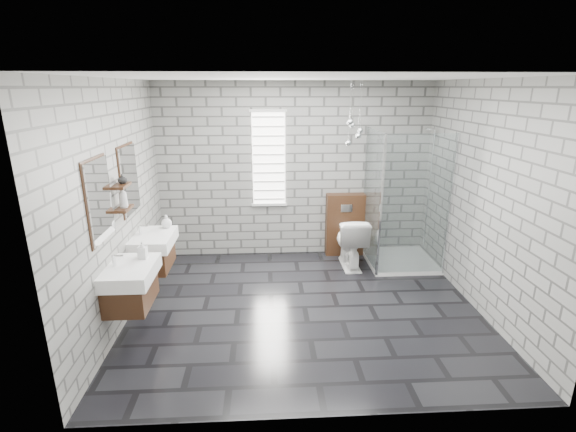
{
  "coord_description": "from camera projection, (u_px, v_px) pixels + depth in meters",
  "views": [
    {
      "loc": [
        -0.46,
        -4.57,
        2.61
      ],
      "look_at": [
        -0.19,
        0.35,
        1.08
      ],
      "focal_mm": 26.0,
      "sensor_mm": 36.0,
      "label": 1
    }
  ],
  "objects": [
    {
      "name": "floor",
      "position": [
        305.0,
        308.0,
        5.16
      ],
      "size": [
        4.2,
        3.6,
        0.02
      ],
      "primitive_type": "cube",
      "color": "black",
      "rests_on": "ground"
    },
    {
      "name": "ceiling",
      "position": [
        308.0,
        77.0,
        4.35
      ],
      "size": [
        4.2,
        3.6,
        0.02
      ],
      "primitive_type": "cube",
      "color": "white",
      "rests_on": "wall_back"
    },
    {
      "name": "wall_back",
      "position": [
        295.0,
        171.0,
        6.48
      ],
      "size": [
        4.2,
        0.02,
        2.7
      ],
      "primitive_type": "cube",
      "color": "gray",
      "rests_on": "floor"
    },
    {
      "name": "wall_front",
      "position": [
        330.0,
        268.0,
        3.03
      ],
      "size": [
        4.2,
        0.02,
        2.7
      ],
      "primitive_type": "cube",
      "color": "gray",
      "rests_on": "floor"
    },
    {
      "name": "wall_left",
      "position": [
        118.0,
        205.0,
        4.64
      ],
      "size": [
        0.02,
        3.6,
        2.7
      ],
      "primitive_type": "cube",
      "color": "gray",
      "rests_on": "floor"
    },
    {
      "name": "wall_right",
      "position": [
        486.0,
        199.0,
        4.87
      ],
      "size": [
        0.02,
        3.6,
        2.7
      ],
      "primitive_type": "cube",
      "color": "gray",
      "rests_on": "floor"
    },
    {
      "name": "vanity_left",
      "position": [
        127.0,
        274.0,
        4.31
      ],
      "size": [
        0.47,
        0.7,
        1.57
      ],
      "color": "#402413",
      "rests_on": "wall_left"
    },
    {
      "name": "vanity_right",
      "position": [
        151.0,
        242.0,
        5.21
      ],
      "size": [
        0.47,
        0.7,
        1.57
      ],
      "color": "#402413",
      "rests_on": "wall_left"
    },
    {
      "name": "shelf_lower",
      "position": [
        124.0,
        209.0,
        4.61
      ],
      "size": [
        0.14,
        0.3,
        0.03
      ],
      "primitive_type": "cube",
      "color": "#402413",
      "rests_on": "wall_left"
    },
    {
      "name": "shelf_upper",
      "position": [
        121.0,
        186.0,
        4.53
      ],
      "size": [
        0.14,
        0.3,
        0.03
      ],
      "primitive_type": "cube",
      "color": "#402413",
      "rests_on": "wall_left"
    },
    {
      "name": "window",
      "position": [
        269.0,
        159.0,
        6.37
      ],
      "size": [
        0.56,
        0.05,
        1.48
      ],
      "color": "white",
      "rests_on": "wall_back"
    },
    {
      "name": "cistern_panel",
      "position": [
        345.0,
        224.0,
        6.67
      ],
      "size": [
        0.6,
        0.2,
        1.0
      ],
      "primitive_type": "cube",
      "color": "#402413",
      "rests_on": "floor"
    },
    {
      "name": "flush_plate",
      "position": [
        347.0,
        208.0,
        6.48
      ],
      "size": [
        0.18,
        0.01,
        0.12
      ],
      "primitive_type": "cube",
      "color": "silver",
      "rests_on": "cistern_panel"
    },
    {
      "name": "shower_enclosure",
      "position": [
        398.0,
        234.0,
        6.22
      ],
      "size": [
        1.0,
        1.0,
        2.03
      ],
      "color": "white",
      "rests_on": "floor"
    },
    {
      "name": "pendant_cluster",
      "position": [
        354.0,
        131.0,
        5.9
      ],
      "size": [
        0.26,
        0.24,
        0.91
      ],
      "color": "silver",
      "rests_on": "ceiling"
    },
    {
      "name": "toilet",
      "position": [
        350.0,
        242.0,
        6.25
      ],
      "size": [
        0.44,
        0.76,
        0.77
      ],
      "primitive_type": "imported",
      "rotation": [
        0.0,
        0.0,
        3.15
      ],
      "color": "white",
      "rests_on": "floor"
    },
    {
      "name": "soap_bottle_a",
      "position": [
        142.0,
        250.0,
        4.44
      ],
      "size": [
        0.09,
        0.1,
        0.2
      ],
      "primitive_type": "imported",
      "rotation": [
        0.0,
        0.0,
        -0.05
      ],
      "color": "#B2B2B2",
      "rests_on": "vanity_left"
    },
    {
      "name": "soap_bottle_b",
      "position": [
        167.0,
        221.0,
        5.41
      ],
      "size": [
        0.15,
        0.15,
        0.17
      ],
      "primitive_type": "imported",
      "rotation": [
        0.0,
        0.0,
        -0.14
      ],
      "color": "#B2B2B2",
      "rests_on": "vanity_right"
    },
    {
      "name": "soap_bottle_c",
      "position": [
        123.0,
        197.0,
        4.56
      ],
      "size": [
        0.12,
        0.12,
        0.24
      ],
      "primitive_type": "imported",
      "rotation": [
        0.0,
        0.0,
        0.35
      ],
      "color": "#B2B2B2",
      "rests_on": "shelf_lower"
    },
    {
      "name": "vase",
      "position": [
        122.0,
        179.0,
        4.54
      ],
      "size": [
        0.12,
        0.12,
        0.1
      ],
      "primitive_type": "imported",
      "rotation": [
        0.0,
        0.0,
        -0.26
      ],
      "color": "#B2B2B2",
      "rests_on": "shelf_upper"
    }
  ]
}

